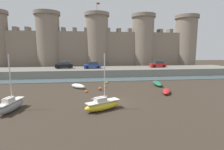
% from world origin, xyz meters
% --- Properties ---
extents(ground_plane, '(160.00, 160.00, 0.00)m').
position_xyz_m(ground_plane, '(0.00, 0.00, 0.00)').
color(ground_plane, '#382D23').
extents(water_channel, '(80.00, 4.50, 0.10)m').
position_xyz_m(water_channel, '(0.00, 15.71, 0.05)').
color(water_channel, slate).
rests_on(water_channel, ground).
extents(quay_road, '(68.97, 10.00, 1.73)m').
position_xyz_m(quay_road, '(0.00, 22.96, 0.87)').
color(quay_road, slate).
rests_on(quay_road, ground).
extents(castle, '(64.34, 7.37, 19.98)m').
position_xyz_m(castle, '(-0.00, 33.88, 7.69)').
color(castle, gray).
rests_on(castle, ground).
extents(sailboat_foreground_right, '(4.24, 2.97, 5.81)m').
position_xyz_m(sailboat_foreground_right, '(-1.24, -2.54, 0.58)').
color(sailboat_foreground_right, yellow).
rests_on(sailboat_foreground_right, ground).
extents(rowboat_midflat_centre, '(2.43, 3.33, 0.65)m').
position_xyz_m(rowboat_midflat_centre, '(8.29, 3.19, 0.34)').
color(rowboat_midflat_centre, red).
rests_on(rowboat_midflat_centre, ground).
extents(rowboat_foreground_left, '(2.83, 2.87, 0.73)m').
position_xyz_m(rowboat_foreground_left, '(-4.40, 8.33, 0.38)').
color(rowboat_foreground_left, silver).
rests_on(rowboat_foreground_left, ground).
extents(sailboat_near_channel_left, '(1.76, 4.18, 5.76)m').
position_xyz_m(sailboat_near_channel_left, '(-10.48, -1.66, 0.63)').
color(sailboat_near_channel_left, gray).
rests_on(sailboat_near_channel_left, ground).
extents(rowboat_near_channel_right, '(1.54, 3.79, 0.75)m').
position_xyz_m(rowboat_near_channel_right, '(9.16, 8.66, 0.39)').
color(rowboat_near_channel_right, '#1E6B47').
rests_on(rowboat_near_channel_right, ground).
extents(mooring_buoy_near_channel, '(0.39, 0.39, 0.39)m').
position_xyz_m(mooring_buoy_near_channel, '(0.61, 11.82, 0.19)').
color(mooring_buoy_near_channel, orange).
rests_on(mooring_buoy_near_channel, ground).
extents(mooring_buoy_off_centre, '(0.37, 0.37, 0.37)m').
position_xyz_m(mooring_buoy_off_centre, '(-3.06, 5.23, 0.19)').
color(mooring_buoy_off_centre, orange).
rests_on(mooring_buoy_off_centre, ground).
extents(mooring_buoy_mid_mud, '(0.50, 0.50, 0.50)m').
position_xyz_m(mooring_buoy_mid_mud, '(-0.97, 6.47, 0.25)').
color(mooring_buoy_mid_mud, '#E04C1E').
rests_on(mooring_buoy_mid_mud, ground).
extents(mooring_buoy_near_shore, '(0.36, 0.36, 0.36)m').
position_xyz_m(mooring_buoy_near_shore, '(-0.05, 8.46, 0.18)').
color(mooring_buoy_near_shore, orange).
rests_on(mooring_buoy_near_shore, ground).
extents(car_quay_west, '(4.21, 2.09, 1.62)m').
position_xyz_m(car_quay_west, '(15.04, 23.18, 2.51)').
color(car_quay_west, red).
rests_on(car_quay_west, quay_road).
extents(car_quay_centre_west, '(4.21, 2.09, 1.62)m').
position_xyz_m(car_quay_centre_west, '(-1.78, 22.45, 2.51)').
color(car_quay_centre_west, '#263F99').
rests_on(car_quay_centre_west, quay_road).
extents(car_quay_centre_east, '(4.21, 2.09, 1.62)m').
position_xyz_m(car_quay_centre_east, '(-8.56, 23.41, 2.51)').
color(car_quay_centre_east, black).
rests_on(car_quay_centre_east, quay_road).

